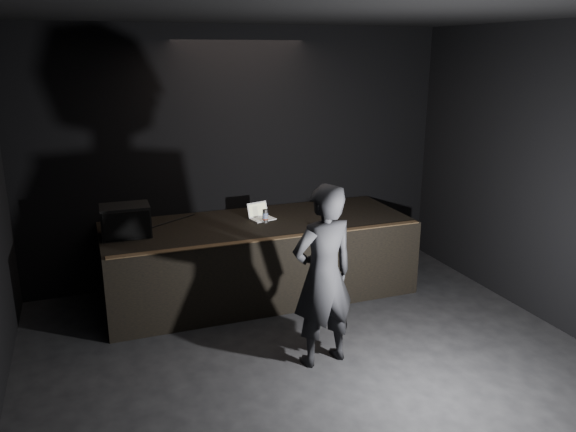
% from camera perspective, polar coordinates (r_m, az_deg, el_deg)
% --- Properties ---
extents(ground, '(7.00, 7.00, 0.00)m').
position_cam_1_polar(ground, '(5.50, 6.21, -18.69)').
color(ground, black).
rests_on(ground, ground).
extents(room_walls, '(6.10, 7.10, 3.52)m').
position_cam_1_polar(room_walls, '(4.65, 6.97, 2.20)').
color(room_walls, black).
rests_on(room_walls, ground).
extents(stage_riser, '(4.00, 1.50, 1.00)m').
position_cam_1_polar(stage_riser, '(7.53, -2.97, -4.28)').
color(stage_riser, black).
rests_on(stage_riser, ground).
extents(riser_lip, '(3.92, 0.10, 0.01)m').
position_cam_1_polar(riser_lip, '(6.72, -1.20, -2.25)').
color(riser_lip, brown).
rests_on(riser_lip, stage_riser).
extents(stage_monitor, '(0.58, 0.43, 0.38)m').
position_cam_1_polar(stage_monitor, '(7.03, -16.18, -0.47)').
color(stage_monitor, black).
rests_on(stage_monitor, stage_riser).
extents(cable, '(0.69, 0.45, 0.02)m').
position_cam_1_polar(cable, '(7.53, -11.69, -0.52)').
color(cable, black).
rests_on(cable, stage_riser).
extents(laptop, '(0.36, 0.33, 0.21)m').
position_cam_1_polar(laptop, '(7.51, -2.82, 0.14)').
color(laptop, silver).
rests_on(laptop, stage_riser).
extents(beer_can, '(0.07, 0.07, 0.18)m').
position_cam_1_polar(beer_can, '(7.32, -2.33, -0.01)').
color(beer_can, silver).
rests_on(beer_can, stage_riser).
extents(plastic_cup, '(0.09, 0.09, 0.11)m').
position_cam_1_polar(plastic_cup, '(7.72, 3.85, 0.60)').
color(plastic_cup, white).
rests_on(plastic_cup, stage_riser).
extents(wii_remote, '(0.09, 0.14, 0.03)m').
position_cam_1_polar(wii_remote, '(7.18, 2.81, -0.97)').
color(wii_remote, white).
rests_on(wii_remote, stage_riser).
extents(person, '(0.76, 0.56, 1.93)m').
position_cam_1_polar(person, '(5.73, 3.59, -6.11)').
color(person, black).
rests_on(person, ground).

